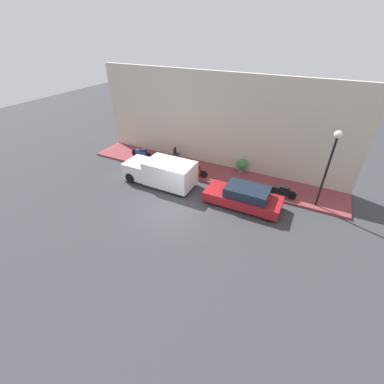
# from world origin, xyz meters

# --- Properties ---
(ground_plane) EXTENTS (60.00, 60.00, 0.00)m
(ground_plane) POSITION_xyz_m (0.00, 0.00, 0.00)
(ground_plane) COLOR #38383D
(sidewalk) EXTENTS (2.62, 18.19, 0.15)m
(sidewalk) POSITION_xyz_m (4.67, 0.00, 0.07)
(sidewalk) COLOR brown
(sidewalk) RESTS_ON ground_plane
(building_facade) EXTENTS (0.30, 18.19, 6.45)m
(building_facade) POSITION_xyz_m (6.13, 0.00, 3.22)
(building_facade) COLOR beige
(building_facade) RESTS_ON ground_plane
(parked_car) EXTENTS (1.71, 4.32, 1.27)m
(parked_car) POSITION_xyz_m (2.04, -3.49, 0.62)
(parked_car) COLOR maroon
(parked_car) RESTS_ON ground_plane
(delivery_van) EXTENTS (1.87, 4.71, 1.70)m
(delivery_van) POSITION_xyz_m (2.00, 2.08, 0.88)
(delivery_van) COLOR white
(delivery_van) RESTS_ON ground_plane
(motorcycle_red) EXTENTS (0.30, 2.06, 0.80)m
(motorcycle_red) POSITION_xyz_m (3.72, 0.54, 0.58)
(motorcycle_red) COLOR #B21E1E
(motorcycle_red) RESTS_ON sidewalk
(motorcycle_blue) EXTENTS (0.30, 1.81, 0.81)m
(motorcycle_blue) POSITION_xyz_m (4.24, 5.24, 0.59)
(motorcycle_blue) COLOR navy
(motorcycle_blue) RESTS_ON sidewalk
(motorcycle_black) EXTENTS (0.30, 1.76, 0.72)m
(motorcycle_black) POSITION_xyz_m (3.78, -5.28, 0.54)
(motorcycle_black) COLOR black
(motorcycle_black) RESTS_ON sidewalk
(streetlamp) EXTENTS (0.39, 0.39, 4.41)m
(streetlamp) POSITION_xyz_m (3.80, -7.24, 3.30)
(streetlamp) COLOR black
(streetlamp) RESTS_ON sidewalk
(potted_plant) EXTENTS (0.69, 0.69, 1.01)m
(potted_plant) POSITION_xyz_m (5.53, -2.22, 0.75)
(potted_plant) COLOR slate
(potted_plant) RESTS_ON sidewalk
(cafe_chair) EXTENTS (0.40, 0.40, 0.95)m
(cafe_chair) POSITION_xyz_m (5.31, 2.82, 0.69)
(cafe_chair) COLOR #262626
(cafe_chair) RESTS_ON sidewalk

